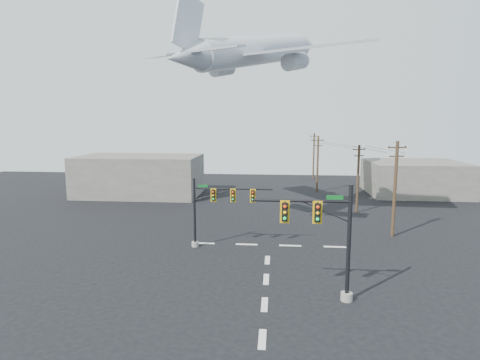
# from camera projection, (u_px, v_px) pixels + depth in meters

# --- Properties ---
(ground) EXTENTS (120.00, 120.00, 0.00)m
(ground) POSITION_uv_depth(u_px,v_px,m) (265.00, 305.00, 24.92)
(ground) COLOR black
(ground) RESTS_ON ground
(lane_markings) EXTENTS (14.00, 21.20, 0.01)m
(lane_markings) POSITION_uv_depth(u_px,v_px,m) (267.00, 272.00, 30.17)
(lane_markings) COLOR silver
(lane_markings) RESTS_ON ground
(signal_mast_near) EXTENTS (6.37, 0.82, 7.48)m
(signal_mast_near) POSITION_uv_depth(u_px,v_px,m) (328.00, 240.00, 24.93)
(signal_mast_near) COLOR gray
(signal_mast_near) RESTS_ON ground
(signal_mast_far) EXTENTS (7.27, 0.69, 6.26)m
(signal_mast_far) POSITION_uv_depth(u_px,v_px,m) (214.00, 208.00, 35.58)
(signal_mast_far) COLOR gray
(signal_mast_far) RESTS_ON ground
(utility_pole_a) EXTENTS (1.86, 0.55, 9.39)m
(utility_pole_a) POSITION_uv_depth(u_px,v_px,m) (395.00, 187.00, 38.74)
(utility_pole_a) COLOR #43301C
(utility_pole_a) RESTS_ON ground
(utility_pole_b) EXTENTS (1.61, 0.74, 8.38)m
(utility_pole_b) POSITION_uv_depth(u_px,v_px,m) (358.00, 178.00, 48.96)
(utility_pole_b) COLOR #43301C
(utility_pole_b) RESTS_ON ground
(utility_pole_c) EXTENTS (1.79, 0.35, 8.76)m
(utility_pole_c) POSITION_uv_depth(u_px,v_px,m) (318.00, 163.00, 63.46)
(utility_pole_c) COLOR #43301C
(utility_pole_c) RESTS_ON ground
(utility_pole_d) EXTENTS (1.78, 0.69, 8.85)m
(utility_pole_d) POSITION_uv_depth(u_px,v_px,m) (314.00, 155.00, 77.42)
(utility_pole_d) COLOR #43301C
(utility_pole_d) RESTS_ON ground
(power_lines) EXTENTS (6.58, 38.85, 0.33)m
(power_lines) POSITION_uv_depth(u_px,v_px,m) (335.00, 143.00, 57.62)
(power_lines) COLOR black
(airliner) EXTENTS (23.10, 25.23, 7.79)m
(airliner) POSITION_uv_depth(u_px,v_px,m) (257.00, 51.00, 43.20)
(airliner) COLOR #AFB3BC
(building_left) EXTENTS (18.00, 10.00, 6.00)m
(building_left) POSITION_uv_depth(u_px,v_px,m) (140.00, 176.00, 60.72)
(building_left) COLOR slate
(building_left) RESTS_ON ground
(building_right) EXTENTS (14.00, 12.00, 5.00)m
(building_right) POSITION_uv_depth(u_px,v_px,m) (414.00, 178.00, 61.99)
(building_right) COLOR slate
(building_right) RESTS_ON ground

